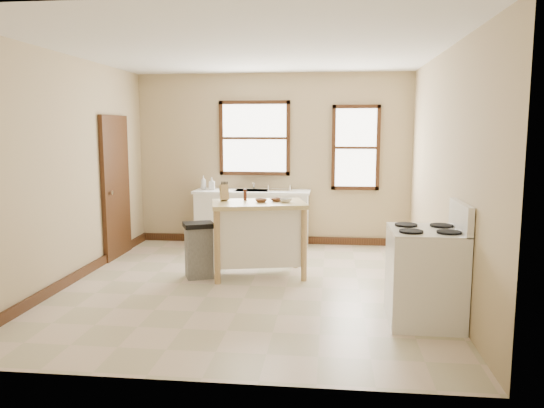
# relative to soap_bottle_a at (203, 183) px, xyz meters

# --- Properties ---
(floor) EXTENTS (5.00, 5.00, 0.00)m
(floor) POSITION_rel_soap_bottle_a_xyz_m (1.10, -2.19, -1.03)
(floor) COLOR beige
(floor) RESTS_ON ground
(ceiling) EXTENTS (5.00, 5.00, 0.00)m
(ceiling) POSITION_rel_soap_bottle_a_xyz_m (1.10, -2.19, 1.77)
(ceiling) COLOR white
(ceiling) RESTS_ON ground
(wall_back) EXTENTS (4.50, 0.04, 2.80)m
(wall_back) POSITION_rel_soap_bottle_a_xyz_m (1.10, 0.31, 0.37)
(wall_back) COLOR tan
(wall_back) RESTS_ON ground
(wall_left) EXTENTS (0.04, 5.00, 2.80)m
(wall_left) POSITION_rel_soap_bottle_a_xyz_m (-1.15, -2.19, 0.37)
(wall_left) COLOR tan
(wall_left) RESTS_ON ground
(wall_right) EXTENTS (0.04, 5.00, 2.80)m
(wall_right) POSITION_rel_soap_bottle_a_xyz_m (3.35, -2.19, 0.37)
(wall_right) COLOR tan
(wall_right) RESTS_ON ground
(window_main) EXTENTS (1.17, 0.06, 1.22)m
(window_main) POSITION_rel_soap_bottle_a_xyz_m (0.80, 0.29, 0.72)
(window_main) COLOR #341A0E
(window_main) RESTS_ON wall_back
(window_side) EXTENTS (0.77, 0.06, 1.37)m
(window_side) POSITION_rel_soap_bottle_a_xyz_m (2.45, 0.29, 0.57)
(window_side) COLOR #341A0E
(window_side) RESTS_ON wall_back
(door_left) EXTENTS (0.06, 0.90, 2.10)m
(door_left) POSITION_rel_soap_bottle_a_xyz_m (-1.11, -0.89, 0.02)
(door_left) COLOR #341A0E
(door_left) RESTS_ON ground
(baseboard_back) EXTENTS (4.50, 0.04, 0.12)m
(baseboard_back) POSITION_rel_soap_bottle_a_xyz_m (1.10, 0.28, -0.97)
(baseboard_back) COLOR #341A0E
(baseboard_back) RESTS_ON ground
(baseboard_left) EXTENTS (0.04, 5.00, 0.12)m
(baseboard_left) POSITION_rel_soap_bottle_a_xyz_m (-1.12, -2.19, -0.97)
(baseboard_left) COLOR #341A0E
(baseboard_left) RESTS_ON ground
(sink_counter) EXTENTS (1.86, 0.62, 0.92)m
(sink_counter) POSITION_rel_soap_bottle_a_xyz_m (0.80, 0.01, -0.57)
(sink_counter) COLOR white
(sink_counter) RESTS_ON ground
(faucet) EXTENTS (0.03, 0.03, 0.22)m
(faucet) POSITION_rel_soap_bottle_a_xyz_m (0.80, 0.19, -0.00)
(faucet) COLOR silver
(faucet) RESTS_ON sink_counter
(soap_bottle_a) EXTENTS (0.10, 0.10, 0.23)m
(soap_bottle_a) POSITION_rel_soap_bottle_a_xyz_m (0.00, 0.00, 0.00)
(soap_bottle_a) COLOR #B2B2B2
(soap_bottle_a) RESTS_ON sink_counter
(soap_bottle_b) EXTENTS (0.10, 0.10, 0.20)m
(soap_bottle_b) POSITION_rel_soap_bottle_a_xyz_m (0.14, 0.01, -0.01)
(soap_bottle_b) COLOR #B2B2B2
(soap_bottle_b) RESTS_ON sink_counter
(dish_rack) EXTENTS (0.43, 0.38, 0.09)m
(dish_rack) POSITION_rel_soap_bottle_a_xyz_m (1.26, -0.03, -0.07)
(dish_rack) COLOR silver
(dish_rack) RESTS_ON sink_counter
(kitchen_island) EXTENTS (1.32, 1.00, 0.97)m
(kitchen_island) POSITION_rel_soap_bottle_a_xyz_m (1.14, -1.70, -0.55)
(kitchen_island) COLOR #D6BF7D
(kitchen_island) RESTS_ON ground
(knife_block) EXTENTS (0.13, 0.13, 0.20)m
(knife_block) POSITION_rel_soap_bottle_a_xyz_m (0.68, -1.64, 0.03)
(knife_block) COLOR tan
(knife_block) RESTS_ON kitchen_island
(pepper_grinder) EXTENTS (0.06, 0.06, 0.15)m
(pepper_grinder) POSITION_rel_soap_bottle_a_xyz_m (0.94, -1.55, 0.01)
(pepper_grinder) COLOR #3F1B11
(pepper_grinder) RESTS_ON kitchen_island
(bowl_a) EXTENTS (0.19, 0.19, 0.04)m
(bowl_a) POSITION_rel_soap_bottle_a_xyz_m (1.17, -1.70, -0.04)
(bowl_a) COLOR brown
(bowl_a) RESTS_ON kitchen_island
(bowl_b) EXTENTS (0.22, 0.22, 0.04)m
(bowl_b) POSITION_rel_soap_bottle_a_xyz_m (1.36, -1.59, -0.05)
(bowl_b) COLOR brown
(bowl_b) RESTS_ON kitchen_island
(bowl_c) EXTENTS (0.18, 0.18, 0.05)m
(bowl_c) POSITION_rel_soap_bottle_a_xyz_m (1.49, -1.69, -0.04)
(bowl_c) COLOR silver
(bowl_c) RESTS_ON kitchen_island
(trash_bin) EXTENTS (0.46, 0.43, 0.72)m
(trash_bin) POSITION_rel_soap_bottle_a_xyz_m (0.39, -1.89, -0.67)
(trash_bin) COLOR gray
(trash_bin) RESTS_ON ground
(gas_stove) EXTENTS (0.75, 0.76, 1.21)m
(gas_stove) POSITION_rel_soap_bottle_a_xyz_m (3.00, -3.20, -0.43)
(gas_stove) COLOR white
(gas_stove) RESTS_ON ground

